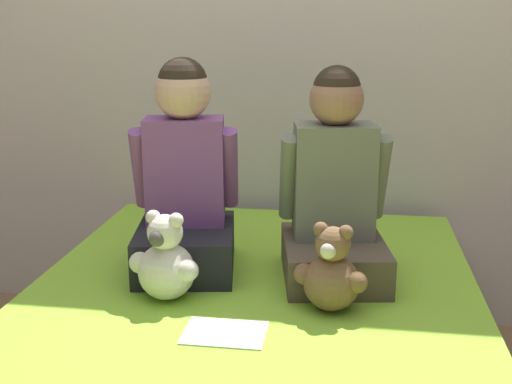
# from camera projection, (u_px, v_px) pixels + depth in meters

# --- Properties ---
(wall_behind_bed) EXTENTS (8.00, 0.06, 2.50)m
(wall_behind_bed) POSITION_uv_depth(u_px,v_px,m) (286.00, 24.00, 2.59)
(wall_behind_bed) COLOR beige
(wall_behind_bed) RESTS_ON ground_plane
(child_on_left) EXTENTS (0.36, 0.40, 0.67)m
(child_on_left) POSITION_uv_depth(u_px,v_px,m) (185.00, 184.00, 2.02)
(child_on_left) COLOR black
(child_on_left) RESTS_ON bed
(child_on_right) EXTENTS (0.36, 0.41, 0.65)m
(child_on_right) POSITION_uv_depth(u_px,v_px,m) (334.00, 194.00, 1.96)
(child_on_right) COLOR brown
(child_on_right) RESTS_ON bed
(teddy_bear_held_by_left_child) EXTENTS (0.21, 0.16, 0.26)m
(teddy_bear_held_by_left_child) POSITION_uv_depth(u_px,v_px,m) (166.00, 263.00, 1.82)
(teddy_bear_held_by_left_child) COLOR silver
(teddy_bear_held_by_left_child) RESTS_ON bed
(teddy_bear_held_by_right_child) EXTENTS (0.20, 0.16, 0.25)m
(teddy_bear_held_by_right_child) POSITION_uv_depth(u_px,v_px,m) (332.00, 274.00, 1.75)
(teddy_bear_held_by_right_child) COLOR brown
(teddy_bear_held_by_right_child) RESTS_ON bed
(sign_card) EXTENTS (0.21, 0.15, 0.00)m
(sign_card) POSITION_uv_depth(u_px,v_px,m) (225.00, 333.00, 1.64)
(sign_card) COLOR white
(sign_card) RESTS_ON bed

